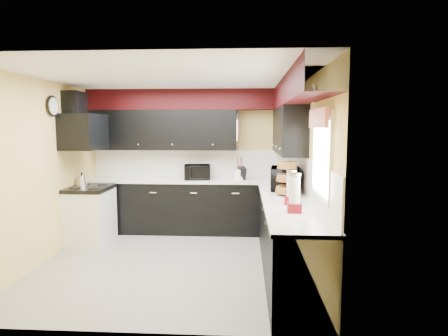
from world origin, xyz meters
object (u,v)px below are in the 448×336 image
microwave (285,178)px  utensil_crock (239,175)px  toaster_oven (197,172)px  knife_block (242,173)px  kettle (82,180)px

microwave → utensil_crock: microwave is taller
toaster_oven → utensil_crock: (0.73, 0.00, -0.04)m
microwave → utensil_crock: (-0.68, 0.97, -0.08)m
utensil_crock → knife_block: size_ratio=0.79×
toaster_oven → kettle: toaster_oven is taller
toaster_oven → microwave: 1.71m
utensil_crock → kettle: 2.61m
toaster_oven → utensil_crock: 0.74m
knife_block → utensil_crock: bearing=153.8°
microwave → kettle: 3.24m
utensil_crock → kettle: size_ratio=1.00×
toaster_oven → microwave: size_ratio=0.75×
toaster_oven → utensil_crock: toaster_oven is taller
knife_block → kettle: size_ratio=1.27×
microwave → knife_block: 1.15m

